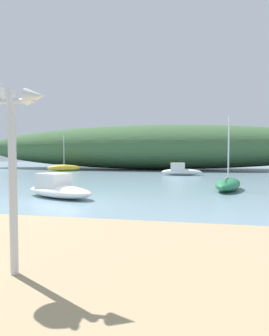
% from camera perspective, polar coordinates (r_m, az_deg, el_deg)
% --- Properties ---
extents(ground_plane, '(120.00, 120.00, 0.00)m').
position_cam_1_polar(ground_plane, '(12.67, -14.19, -6.51)').
color(ground_plane, '#7A99A8').
extents(distant_hill, '(49.55, 11.36, 5.88)m').
position_cam_1_polar(distant_hill, '(39.40, 3.62, 4.08)').
color(distant_hill, '#3D6038').
rests_on(distant_hill, ground).
extents(motorboat_east_reach, '(3.88, 1.37, 1.19)m').
position_cam_1_polar(motorboat_east_reach, '(28.08, 9.01, -0.51)').
color(motorboat_east_reach, white).
rests_on(motorboat_east_reach, ground).
extents(sailboat_centre_water, '(2.16, 3.88, 4.13)m').
position_cam_1_polar(sailboat_centre_water, '(16.93, 17.85, -3.01)').
color(sailboat_centre_water, '#287A4C').
rests_on(sailboat_centre_water, ground).
extents(sailboat_far_left, '(3.98, 2.70, 4.25)m').
position_cam_1_polar(sailboat_far_left, '(35.46, -13.63, 0.04)').
color(sailboat_far_left, gold).
rests_on(sailboat_far_left, ground).
extents(motorboat_outer_mooring, '(4.18, 2.91, 1.12)m').
position_cam_1_polar(motorboat_outer_mooring, '(14.02, -14.81, -3.93)').
color(motorboat_outer_mooring, white).
rests_on(motorboat_outer_mooring, ground).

